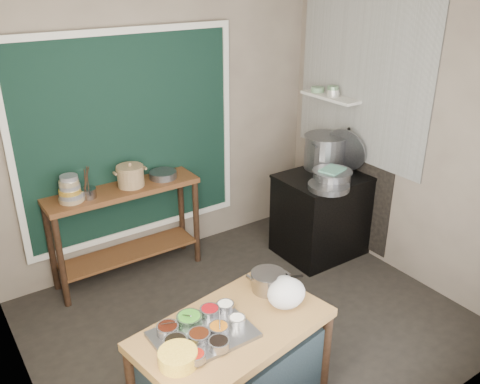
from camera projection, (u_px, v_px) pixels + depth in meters
floor at (248, 322)px, 4.45m from camera, size 3.50×3.00×0.02m
back_wall at (161, 126)px, 5.02m from camera, size 3.50×0.02×2.80m
left_wall at (4, 237)px, 2.97m from camera, size 0.02×3.00×2.80m
right_wall at (402, 134)px, 4.78m from camera, size 0.02×3.00×2.80m
curtain_panel at (130, 138)px, 4.83m from camera, size 2.10×0.02×1.90m
curtain_frame at (131, 138)px, 4.82m from camera, size 2.22×0.03×2.02m
tile_panel at (361, 76)px, 5.00m from camera, size 0.02×1.70×1.70m
soot_patch at (345, 181)px, 5.55m from camera, size 0.01×1.30×1.30m
wall_shelf at (330, 97)px, 5.27m from camera, size 0.22×0.70×0.03m
prep_table at (233, 370)px, 3.40m from camera, size 1.35×0.92×0.75m
back_counter at (127, 232)px, 4.94m from camera, size 1.45×0.40×0.95m
stove_block at (323, 215)px, 5.38m from camera, size 0.90×0.68×0.85m
stove_top at (326, 177)px, 5.20m from camera, size 0.92×0.69×0.03m
condiment_tray at (203, 335)px, 3.14m from camera, size 0.60×0.43×0.03m
condiment_bowls at (199, 329)px, 3.12m from camera, size 0.57×0.44×0.07m
yellow_basin at (178, 358)px, 2.91m from camera, size 0.30×0.30×0.09m
saucepan at (268, 281)px, 3.57m from camera, size 0.33×0.33×0.14m
plastic_bag_a at (286, 293)px, 3.39m from camera, size 0.31×0.28×0.20m
plastic_bag_b at (283, 286)px, 3.51m from camera, size 0.20×0.17×0.15m
bowl_stack at (70, 190)px, 4.43m from camera, size 0.22×0.22×0.24m
utensil_cup at (88, 193)px, 4.53m from camera, size 0.19×0.19×0.09m
ceramic_crock at (131, 177)px, 4.75m from camera, size 0.29×0.29×0.18m
wide_bowl at (163, 175)px, 4.95m from camera, size 0.34×0.34×0.07m
stock_pot at (325, 152)px, 5.33m from camera, size 0.57×0.57×0.36m
pot_lid at (346, 150)px, 5.25m from camera, size 0.21×0.48×0.46m
steamer at (332, 177)px, 5.01m from camera, size 0.43×0.43×0.13m
green_cloth at (333, 170)px, 4.98m from camera, size 0.28×0.24×0.02m
shallow_pan at (329, 186)px, 4.88m from camera, size 0.41×0.41×0.05m
shelf_bowl_stack at (334, 92)px, 5.22m from camera, size 0.13×0.13×0.10m
shelf_bowl_green at (318, 90)px, 5.41m from camera, size 0.14×0.14×0.05m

